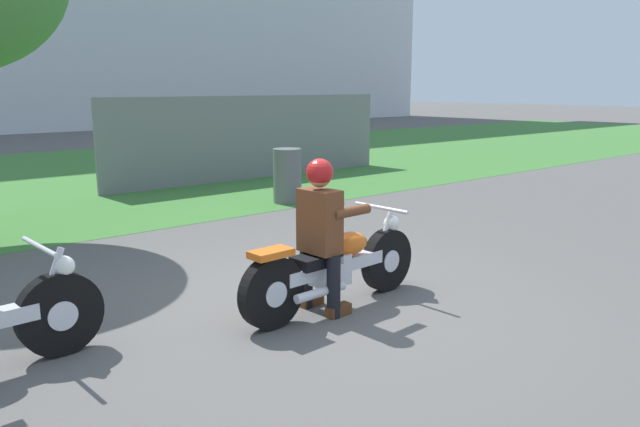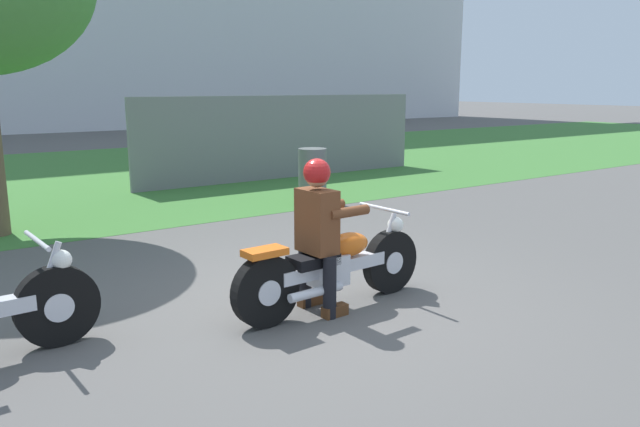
# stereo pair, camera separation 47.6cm
# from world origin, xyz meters

# --- Properties ---
(ground) EXTENTS (120.00, 120.00, 0.00)m
(ground) POSITION_xyz_m (0.00, 0.00, 0.00)
(ground) COLOR #565451
(grass_verge) EXTENTS (60.00, 12.00, 0.01)m
(grass_verge) POSITION_xyz_m (0.00, 9.72, 0.00)
(grass_verge) COLOR #3D7533
(grass_verge) RESTS_ON ground
(motorcycle_lead) EXTENTS (2.07, 0.66, 0.87)m
(motorcycle_lead) POSITION_xyz_m (0.09, -0.21, 0.38)
(motorcycle_lead) COLOR black
(motorcycle_lead) RESTS_ON ground
(rider_lead) EXTENTS (0.56, 0.48, 1.39)m
(rider_lead) POSITION_xyz_m (-0.08, -0.22, 0.81)
(rider_lead) COLOR black
(rider_lead) RESTS_ON ground
(trash_can) EXTENTS (0.49, 0.49, 0.94)m
(trash_can) POSITION_xyz_m (2.90, 4.20, 0.47)
(trash_can) COLOR #595E5B
(trash_can) RESTS_ON ground
(fence_segment) EXTENTS (7.00, 0.06, 1.80)m
(fence_segment) POSITION_xyz_m (4.10, 6.97, 0.90)
(fence_segment) COLOR slate
(fence_segment) RESTS_ON ground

